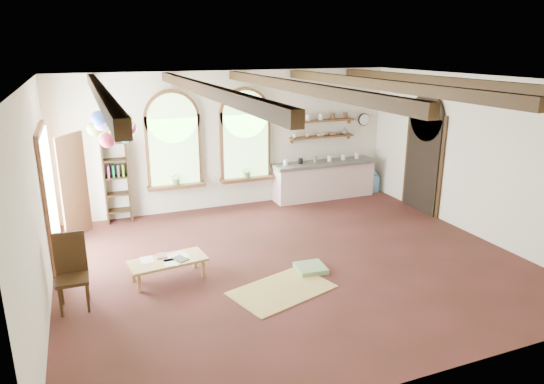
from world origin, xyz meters
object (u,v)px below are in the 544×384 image
kitchen_counter (324,180)px  balloon_cluster (113,127)px  coffee_table (168,262)px  side_chair (74,287)px

kitchen_counter → balloon_cluster: 5.58m
kitchen_counter → coffee_table: (-4.50, -3.09, -0.16)m
side_chair → balloon_cluster: size_ratio=0.98×
kitchen_counter → coffee_table: kitchen_counter is taller
balloon_cluster → coffee_table: bearing=-71.2°
kitchen_counter → coffee_table: 5.46m
balloon_cluster → side_chair: bearing=-113.6°
side_chair → balloon_cluster: 3.00m
side_chair → balloon_cluster: bearing=66.4°
kitchen_counter → side_chair: size_ratio=2.36×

